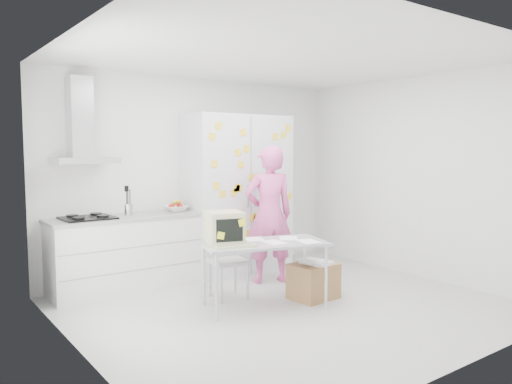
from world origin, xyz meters
TOP-DOWN VIEW (x-y plane):
  - floor at (0.00, 0.00)m, footprint 4.50×4.00m
  - walls at (0.00, 0.72)m, footprint 4.52×4.01m
  - ceiling at (0.00, 0.00)m, footprint 4.50×4.00m
  - counter_run at (-1.20, 1.70)m, footprint 1.84×0.63m
  - range_hood at (-1.65, 1.84)m, footprint 0.70×0.48m
  - tall_cabinet at (0.45, 1.67)m, footprint 1.50×0.68m
  - person at (0.44, 0.94)m, footprint 0.75×0.61m
  - desk at (-0.48, 0.27)m, footprint 1.48×1.04m
  - chair at (-0.36, 0.72)m, footprint 0.46×0.46m
  - cardboard_box at (0.42, 0.06)m, footprint 0.53×0.44m

SIDE VIEW (x-z plane):
  - floor at x=0.00m, z-range -0.02..0.00m
  - cardboard_box at x=0.42m, z-range -0.01..0.44m
  - counter_run at x=-1.20m, z-range -0.17..1.11m
  - chair at x=-0.36m, z-range 0.06..0.96m
  - desk at x=-0.48m, z-range 0.28..1.34m
  - person at x=0.44m, z-range 0.00..1.77m
  - tall_cabinet at x=0.45m, z-range 0.00..2.20m
  - walls at x=0.00m, z-range 0.00..2.70m
  - range_hood at x=-1.65m, z-range 1.45..2.46m
  - ceiling at x=0.00m, z-range 2.69..2.71m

